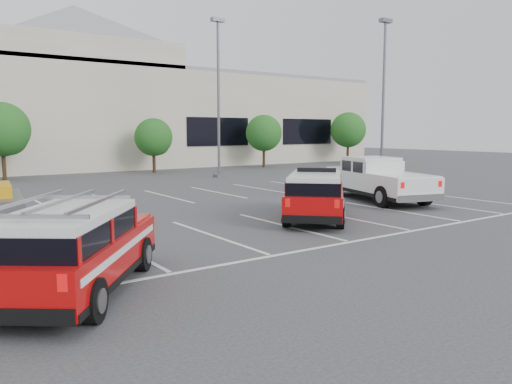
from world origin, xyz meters
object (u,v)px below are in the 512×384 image
(tree_right, at_px, (264,134))
(ladder_suv, at_px, (74,255))
(light_pole_right, at_px, (383,98))
(white_pickup, at_px, (377,183))
(tree_mid_right, at_px, (154,139))
(tree_mid_left, at_px, (3,131))
(light_pole_mid, at_px, (218,98))
(tree_far_right, at_px, (349,131))
(fire_chief_suv, at_px, (316,199))
(convention_building, at_px, (51,111))

(tree_right, bearing_deg, ladder_suv, -131.99)
(light_pole_right, bearing_deg, white_pickup, -139.95)
(white_pickup, bearing_deg, light_pole_right, 56.49)
(tree_mid_right, xyz_separation_m, ladder_suv, (-12.56, -25.06, -1.76))
(light_pole_right, xyz_separation_m, ladder_suv, (-23.46, -13.02, -4.44))
(tree_mid_left, bearing_deg, light_pole_mid, -26.92)
(tree_far_right, bearing_deg, tree_mid_left, 180.00)
(tree_mid_left, relative_size, tree_right, 1.10)
(ladder_suv, bearing_deg, tree_mid_right, 100.25)
(tree_far_right, distance_m, light_pole_mid, 19.19)
(tree_right, bearing_deg, tree_mid_left, 180.00)
(light_pole_mid, height_order, white_pickup, light_pole_mid)
(tree_right, xyz_separation_m, fire_chief_suv, (-13.50, -21.66, -2.05))
(tree_far_right, xyz_separation_m, ladder_suv, (-32.56, -25.06, -2.30))
(tree_mid_right, relative_size, tree_right, 0.90)
(convention_building, bearing_deg, light_pole_right, -54.11)
(white_pickup, bearing_deg, tree_right, 84.13)
(tree_mid_right, relative_size, fire_chief_suv, 0.82)
(tree_right, height_order, tree_far_right, tree_far_right)
(light_pole_mid, xyz_separation_m, fire_chief_suv, (-5.41, -15.61, -4.46))
(convention_building, distance_m, light_pole_right, 26.99)
(tree_right, relative_size, tree_far_right, 0.91)
(convention_building, bearing_deg, tree_far_right, -21.51)
(white_pickup, distance_m, ladder_suv, 15.54)
(tree_mid_left, distance_m, light_pole_mid, 13.53)
(convention_building, relative_size, tree_far_right, 12.38)
(tree_mid_left, height_order, light_pole_mid, light_pole_mid)
(tree_mid_left, xyz_separation_m, tree_right, (20.00, -0.00, -0.27))
(tree_right, xyz_separation_m, light_pole_mid, (-8.09, -6.05, 2.41))
(light_pole_mid, relative_size, fire_chief_suv, 2.10)
(light_pole_mid, bearing_deg, tree_mid_left, 153.08)
(convention_building, relative_size, tree_mid_left, 12.38)
(tree_mid_left, bearing_deg, white_pickup, -58.51)
(fire_chief_suv, distance_m, white_pickup, 5.86)
(tree_mid_left, bearing_deg, light_pole_right, -29.95)
(tree_mid_left, distance_m, white_pickup, 23.04)
(tree_mid_right, distance_m, white_pickup, 19.73)
(tree_mid_right, relative_size, white_pickup, 0.61)
(tree_mid_right, bearing_deg, ladder_suv, -116.61)
(tree_mid_left, xyz_separation_m, white_pickup, (11.98, -19.55, -2.29))
(convention_building, xyz_separation_m, tree_right, (14.91, -9.82, -1.95))
(tree_mid_left, xyz_separation_m, tree_far_right, (30.00, 0.00, 0.00))
(tree_mid_left, height_order, fire_chief_suv, tree_mid_left)
(light_pole_right, bearing_deg, tree_mid_right, 132.17)
(convention_building, height_order, tree_mid_left, convention_building)
(tree_right, distance_m, light_pole_right, 12.32)
(tree_mid_right, bearing_deg, light_pole_mid, -72.48)
(white_pickup, bearing_deg, convention_building, 119.63)
(tree_mid_right, bearing_deg, tree_far_right, 0.00)
(tree_far_right, height_order, fire_chief_suv, tree_far_right)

